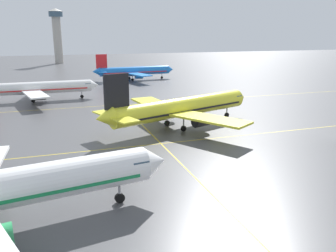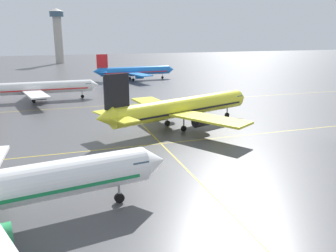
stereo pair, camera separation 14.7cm
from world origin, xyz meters
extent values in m
cone|color=white|center=(-6.73, 15.46, 4.36)|extent=(3.36, 4.35, 3.96)
cube|color=#385166|center=(-9.15, 15.07, 4.94)|extent=(2.49, 3.98, 0.74)
cylinder|color=#99999E|center=(-11.25, 14.73, 1.75)|extent=(0.30, 0.30, 1.75)
cylinder|color=black|center=(-11.25, 14.73, 0.58)|extent=(1.23, 0.66, 1.17)
cylinder|color=yellow|center=(7.82, 44.34, 4.29)|extent=(32.83, 15.02, 3.97)
cone|color=yellow|center=(24.85, 50.44, 4.29)|extent=(3.87, 4.58, 3.89)
cone|color=yellow|center=(-9.49, 38.13, 4.70)|extent=(4.42, 4.68, 3.77)
cube|color=black|center=(-6.94, 39.05, 9.20)|extent=(4.85, 2.05, 6.27)
cube|color=yellow|center=(-6.37, 35.92, 4.70)|extent=(4.98, 6.25, 0.25)
cube|color=yellow|center=(-8.49, 41.83, 4.70)|extent=(4.98, 6.25, 0.25)
cube|color=yellow|center=(9.84, 35.62, 3.66)|extent=(12.87, 16.20, 0.42)
cube|color=yellow|center=(3.84, 52.35, 3.66)|extent=(7.49, 16.27, 0.42)
cylinder|color=black|center=(9.85, 39.29, 2.30)|extent=(4.09, 3.27, 2.20)
cylinder|color=black|center=(6.19, 49.53, 2.30)|extent=(4.09, 3.27, 2.20)
cube|color=#385166|center=(22.59, 49.63, 4.86)|extent=(3.00, 4.07, 0.73)
cube|color=black|center=(7.82, 44.34, 3.79)|extent=(30.32, 14.16, 0.38)
cylinder|color=#99999E|center=(20.62, 48.92, 1.72)|extent=(0.29, 0.29, 1.72)
cylinder|color=black|center=(20.62, 48.92, 0.57)|extent=(1.24, 0.83, 1.15)
cylinder|color=#99999E|center=(6.77, 41.08, 1.72)|extent=(0.29, 0.29, 1.72)
cylinder|color=black|center=(6.77, 41.08, 0.57)|extent=(1.24, 0.83, 1.15)
cylinder|color=#99999E|center=(4.94, 46.19, 1.72)|extent=(0.29, 0.29, 1.72)
cylinder|color=black|center=(4.94, 46.19, 0.57)|extent=(1.24, 0.83, 1.15)
cylinder|color=white|center=(-21.64, 84.78, 3.79)|extent=(29.64, 4.03, 3.51)
cone|color=white|center=(-5.65, 85.07, 3.79)|extent=(2.46, 3.48, 3.44)
cube|color=white|center=(-22.42, 76.91, 3.24)|extent=(7.81, 14.59, 0.37)
cube|color=white|center=(-22.70, 92.63, 3.24)|extent=(7.36, 14.53, 0.37)
cylinder|color=#4C4C51|center=(-21.37, 79.98, 2.03)|extent=(3.18, 2.00, 1.94)
cylinder|color=#4C4C51|center=(-21.54, 89.59, 2.03)|extent=(3.18, 2.00, 1.94)
cube|color=#385166|center=(-7.77, 85.03, 4.30)|extent=(1.72, 3.26, 0.65)
cube|color=red|center=(-21.64, 84.78, 3.35)|extent=(27.28, 4.03, 0.33)
cylinder|color=#99999E|center=(-9.62, 85.00, 1.53)|extent=(0.26, 0.26, 1.53)
cylinder|color=black|center=(-9.62, 85.00, 0.51)|extent=(1.02, 0.43, 1.02)
cylinder|color=#99999E|center=(-23.44, 82.35, 1.53)|extent=(0.26, 0.26, 1.53)
cylinder|color=black|center=(-23.44, 82.35, 0.51)|extent=(1.02, 0.43, 1.02)
cylinder|color=#99999E|center=(-23.53, 87.16, 1.53)|extent=(0.26, 0.26, 1.53)
cylinder|color=black|center=(-23.53, 87.16, 0.51)|extent=(1.02, 0.43, 1.02)
cylinder|color=blue|center=(15.24, 120.61, 3.78)|extent=(29.64, 5.35, 3.50)
cone|color=blue|center=(31.14, 121.61, 3.78)|extent=(2.61, 3.57, 3.43)
cone|color=blue|center=(-0.95, 119.59, 4.15)|extent=(3.15, 3.50, 3.33)
cube|color=red|center=(1.45, 119.74, 8.11)|extent=(4.43, 0.61, 5.53)
cube|color=blue|center=(1.16, 116.96, 4.15)|extent=(3.24, 4.97, 0.22)
cube|color=blue|center=(0.81, 122.47, 4.15)|extent=(3.24, 4.97, 0.22)
cube|color=blue|center=(14.81, 112.74, 3.22)|extent=(8.33, 14.60, 0.37)
cube|color=blue|center=(13.83, 128.37, 3.22)|extent=(6.76, 14.37, 0.37)
cylinder|color=blue|center=(15.72, 115.84, 2.03)|extent=(3.25, 2.13, 1.93)
cylinder|color=blue|center=(15.12, 125.41, 2.03)|extent=(3.25, 2.13, 1.93)
cube|color=#385166|center=(29.03, 121.48, 4.28)|extent=(1.86, 3.32, 0.64)
cube|color=red|center=(15.24, 120.61, 3.34)|extent=(27.29, 5.23, 0.33)
cylinder|color=#99999E|center=(27.19, 121.37, 1.52)|extent=(0.26, 0.26, 1.52)
cylinder|color=black|center=(27.19, 121.37, 0.51)|extent=(1.04, 0.48, 1.01)
cylinder|color=#99999E|center=(13.55, 118.11, 1.52)|extent=(0.26, 0.26, 1.52)
cylinder|color=black|center=(13.55, 118.11, 0.51)|extent=(1.04, 0.48, 1.01)
cylinder|color=#99999E|center=(13.25, 122.89, 1.52)|extent=(0.26, 0.26, 1.52)
cylinder|color=black|center=(13.25, 122.89, 0.51)|extent=(1.04, 0.48, 1.01)
cube|color=yellow|center=(0.00, 34.69, 0.00)|extent=(168.11, 0.20, 0.01)
cube|color=yellow|center=(0.00, 71.38, 0.00)|extent=(168.11, 0.20, 0.01)
cube|color=yellow|center=(0.00, 34.69, 0.00)|extent=(0.20, 121.07, 0.01)
cylinder|color=#ADA89E|center=(-12.72, 213.41, 14.24)|extent=(5.20, 5.20, 28.48)
cylinder|color=#385166|center=(-12.72, 213.41, 30.08)|extent=(8.40, 8.40, 3.20)
cone|color=#ADA89E|center=(-12.72, 213.41, 32.58)|extent=(8.82, 8.82, 1.80)
camera|label=1|loc=(-17.59, -22.65, 19.52)|focal=37.33mm
camera|label=2|loc=(-17.45, -22.70, 19.52)|focal=37.33mm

